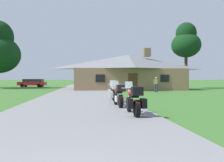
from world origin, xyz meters
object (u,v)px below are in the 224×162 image
Objects in this scene: motorcycle_red_second_in_row at (119,95)px; motorcycle_orange_farthest_in_row at (113,91)px; motorcycle_red_nearest_to_camera at (134,101)px; parked_red_suv_far_left at (33,83)px; tree_right_of_lodge at (186,42)px; bystander_olive_shirt_near_lodge at (156,84)px; motorcycle_white_third_in_row at (115,93)px.

motorcycle_red_second_in_row is 1.00× the size of motorcycle_orange_farthest_in_row.
motorcycle_red_nearest_to_camera is 0.44× the size of parked_red_suv_far_left.
tree_right_of_lodge is at bearing -102.98° from parked_red_suv_far_left.
bystander_olive_shirt_near_lodge is 24.30m from parked_red_suv_far_left.
motorcycle_red_nearest_to_camera is at bearing -86.61° from motorcycle_orange_farthest_in_row.
motorcycle_red_nearest_to_camera is 3.00m from motorcycle_red_second_in_row.
tree_right_of_lodge is at bearing 80.54° from bystander_olive_shirt_near_lodge.
tree_right_of_lodge is 2.06× the size of parked_red_suv_far_left.
bystander_olive_shirt_near_lodge is at bearing -130.09° from parked_red_suv_far_left.
parked_red_suv_far_left is (-24.04, 8.40, -6.18)m from tree_right_of_lodge.
motorcycle_white_third_in_row is 24.94m from tree_right_of_lodge.
tree_right_of_lodge reaches higher than motorcycle_white_third_in_row.
motorcycle_red_second_in_row is at bearing -89.64° from motorcycle_white_third_in_row.
parked_red_suv_far_left is (-16.77, 17.59, -0.15)m from bystander_olive_shirt_near_lodge.
tree_right_of_lodge is at bearing 59.39° from motorcycle_white_third_in_row.
motorcycle_orange_farthest_in_row is at bearing -94.47° from bystander_olive_shirt_near_lodge.
tree_right_of_lodge is at bearing 56.89° from motorcycle_red_second_in_row.
tree_right_of_lodge is (13.20, 22.64, 6.34)m from motorcycle_red_second_in_row.
motorcycle_orange_farthest_in_row is at bearing 84.35° from motorcycle_red_second_in_row.
parked_red_suv_far_left reaches higher than motorcycle_white_third_in_row.
motorcycle_white_third_in_row is (-0.12, 5.40, 0.00)m from motorcycle_red_nearest_to_camera.
tree_right_of_lodge is (13.00, 25.63, 6.35)m from motorcycle_red_nearest_to_camera.
motorcycle_red_second_in_row is 1.00× the size of motorcycle_white_third_in_row.
motorcycle_red_second_in_row is 2.41m from motorcycle_white_third_in_row.
parked_red_suv_far_left reaches higher than motorcycle_red_nearest_to_camera.
motorcycle_white_third_in_row is at bearing -122.96° from tree_right_of_lodge.
tree_right_of_lodge is 26.20m from parked_red_suv_far_left.
tree_right_of_lodge is (13.12, 20.23, 6.35)m from motorcycle_white_third_in_row.
bystander_olive_shirt_near_lodge reaches higher than motorcycle_white_third_in_row.
motorcycle_white_third_in_row is (0.08, 2.41, -0.01)m from motorcycle_red_second_in_row.
tree_right_of_lodge is at bearing 57.63° from motorcycle_orange_farthest_in_row.
bystander_olive_shirt_near_lodge is 0.17× the size of tree_right_of_lodge.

